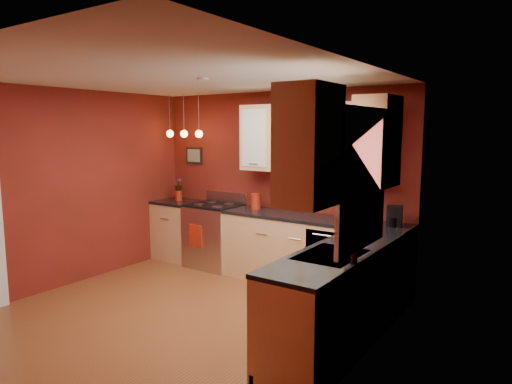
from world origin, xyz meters
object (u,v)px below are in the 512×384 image
Objects in this scene: gas_range at (214,235)px; red_canister at (256,201)px; sink at (331,257)px; coffee_maker at (394,217)px; soap_pump at (351,252)px.

gas_range is 0.91m from red_canister.
coffee_maker is at bearing 86.60° from sink.
coffee_maker is (2.71, 0.02, 0.57)m from gas_range.
soap_pump is (0.16, -1.66, -0.03)m from coffee_maker.
red_canister is at bearing 6.76° from gas_range.
red_canister is 0.89× the size of coffee_maker.
red_canister reaches higher than soap_pump.
red_canister is at bearing 166.92° from coffee_maker.
sink is 3.97× the size of soap_pump.
sink is (2.62, -1.50, 0.43)m from gas_range.
coffee_maker reaches higher than gas_range.
red_canister is at bearing 140.44° from sink.
coffee_maker is at bearing 0.49° from gas_range.
gas_range is 1.59× the size of sink.
red_canister is at bearing 141.55° from soap_pump.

